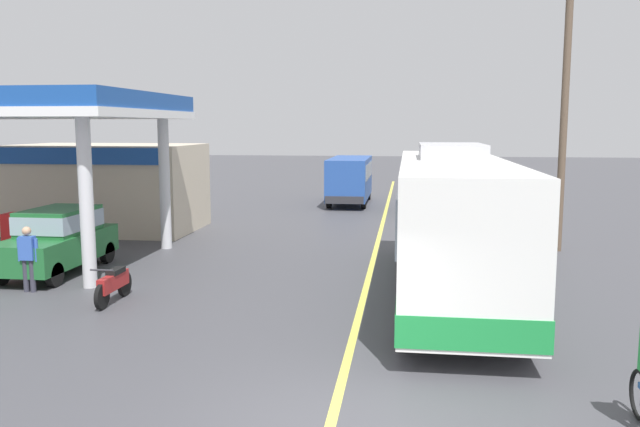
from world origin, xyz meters
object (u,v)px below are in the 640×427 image
object	(u,v)px
motorcycle_parked_forecourt	(114,284)
car_trailing_behind_bus	(427,191)
coach_bus_main	(452,226)
pedestrian_near_pump	(28,255)
minibus_opposing_lane	(350,176)
car_at_pump	(58,237)

from	to	relation	value
motorcycle_parked_forecourt	car_trailing_behind_bus	size ratio (longest dim) A/B	0.43
coach_bus_main	pedestrian_near_pump	xyz separation A→B (m)	(-10.46, -1.13, -0.79)
car_trailing_behind_bus	coach_bus_main	bearing A→B (deg)	-89.42
coach_bus_main	motorcycle_parked_forecourt	bearing A→B (deg)	-167.41
minibus_opposing_lane	motorcycle_parked_forecourt	size ratio (longest dim) A/B	3.41
minibus_opposing_lane	motorcycle_parked_forecourt	distance (m)	20.52
motorcycle_parked_forecourt	car_trailing_behind_bus	distance (m)	18.81
coach_bus_main	motorcycle_parked_forecourt	xyz separation A→B (m)	(-7.92, -1.77, -1.28)
motorcycle_parked_forecourt	pedestrian_near_pump	distance (m)	2.66
pedestrian_near_pump	car_trailing_behind_bus	size ratio (longest dim) A/B	0.40
minibus_opposing_lane	car_trailing_behind_bus	bearing A→B (deg)	-37.26
car_at_pump	minibus_opposing_lane	world-z (taller)	minibus_opposing_lane
coach_bus_main	pedestrian_near_pump	distance (m)	10.55
car_at_pump	car_trailing_behind_bus	xyz separation A→B (m)	(10.71, 14.35, 0.00)
car_at_pump	motorcycle_parked_forecourt	bearing A→B (deg)	-43.42
car_at_pump	pedestrian_near_pump	bearing A→B (deg)	-79.27
car_at_pump	car_trailing_behind_bus	size ratio (longest dim) A/B	1.00
pedestrian_near_pump	car_trailing_behind_bus	distance (m)	19.44
minibus_opposing_lane	motorcycle_parked_forecourt	bearing A→B (deg)	-100.69
coach_bus_main	motorcycle_parked_forecourt	size ratio (longest dim) A/B	6.13
car_at_pump	car_trailing_behind_bus	world-z (taller)	same
car_at_pump	motorcycle_parked_forecourt	world-z (taller)	car_at_pump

